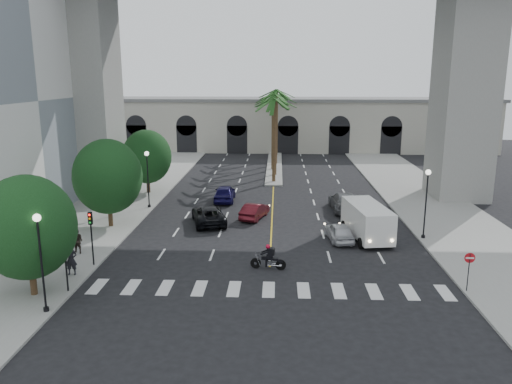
# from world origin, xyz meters

# --- Properties ---
(ground) EXTENTS (140.00, 140.00, 0.00)m
(ground) POSITION_xyz_m (0.00, 0.00, 0.00)
(ground) COLOR black
(ground) RESTS_ON ground
(sidewalk_left) EXTENTS (8.00, 100.00, 0.15)m
(sidewalk_left) POSITION_xyz_m (-15.00, 15.00, 0.07)
(sidewalk_left) COLOR gray
(sidewalk_left) RESTS_ON ground
(sidewalk_right) EXTENTS (8.00, 100.00, 0.15)m
(sidewalk_right) POSITION_xyz_m (15.00, 15.00, 0.07)
(sidewalk_right) COLOR gray
(sidewalk_right) RESTS_ON ground
(median) EXTENTS (2.00, 24.00, 0.20)m
(median) POSITION_xyz_m (0.00, 38.00, 0.10)
(median) COLOR gray
(median) RESTS_ON ground
(pier_building) EXTENTS (71.00, 10.50, 8.50)m
(pier_building) POSITION_xyz_m (0.00, 55.00, 4.27)
(pier_building) COLOR #B0AD9E
(pier_building) RESTS_ON ground
(bridge) EXTENTS (75.00, 13.00, 26.00)m
(bridge) POSITION_xyz_m (3.42, 22.00, 18.51)
(bridge) COLOR gray
(bridge) RESTS_ON ground
(palm_a) EXTENTS (3.20, 3.20, 10.30)m
(palm_a) POSITION_xyz_m (0.00, 28.00, 9.10)
(palm_a) COLOR #47331E
(palm_a) RESTS_ON ground
(palm_b) EXTENTS (3.20, 3.20, 10.60)m
(palm_b) POSITION_xyz_m (0.10, 32.00, 9.37)
(palm_b) COLOR #47331E
(palm_b) RESTS_ON ground
(palm_c) EXTENTS (3.20, 3.20, 10.10)m
(palm_c) POSITION_xyz_m (-0.20, 36.00, 8.91)
(palm_c) COLOR #47331E
(palm_c) RESTS_ON ground
(palm_d) EXTENTS (3.20, 3.20, 10.90)m
(palm_d) POSITION_xyz_m (0.15, 40.00, 9.65)
(palm_d) COLOR #47331E
(palm_d) RESTS_ON ground
(palm_e) EXTENTS (3.20, 3.20, 10.40)m
(palm_e) POSITION_xyz_m (-0.10, 44.00, 9.19)
(palm_e) COLOR #47331E
(palm_e) RESTS_ON ground
(palm_f) EXTENTS (3.20, 3.20, 10.70)m
(palm_f) POSITION_xyz_m (0.20, 48.00, 9.46)
(palm_f) COLOR #47331E
(palm_f) RESTS_ON ground
(street_tree_near) EXTENTS (5.20, 5.20, 6.89)m
(street_tree_near) POSITION_xyz_m (-13.00, -3.00, 4.02)
(street_tree_near) COLOR #382616
(street_tree_near) RESTS_ON ground
(street_tree_mid) EXTENTS (5.44, 5.44, 7.21)m
(street_tree_mid) POSITION_xyz_m (-13.00, 10.00, 4.21)
(street_tree_mid) COLOR #382616
(street_tree_mid) RESTS_ON ground
(street_tree_far) EXTENTS (5.04, 5.04, 6.68)m
(street_tree_far) POSITION_xyz_m (-13.00, 22.00, 3.90)
(street_tree_far) COLOR #382616
(street_tree_far) RESTS_ON ground
(lamp_post_left_near) EXTENTS (0.40, 0.40, 5.35)m
(lamp_post_left_near) POSITION_xyz_m (-11.40, -5.00, 3.22)
(lamp_post_left_near) COLOR black
(lamp_post_left_near) RESTS_ON ground
(lamp_post_left_far) EXTENTS (0.40, 0.40, 5.35)m
(lamp_post_left_far) POSITION_xyz_m (-11.40, 16.00, 3.22)
(lamp_post_left_far) COLOR black
(lamp_post_left_far) RESTS_ON ground
(lamp_post_right) EXTENTS (0.40, 0.40, 5.35)m
(lamp_post_right) POSITION_xyz_m (11.40, 8.00, 3.22)
(lamp_post_right) COLOR black
(lamp_post_right) RESTS_ON ground
(traffic_signal_near) EXTENTS (0.25, 0.18, 3.65)m
(traffic_signal_near) POSITION_xyz_m (-11.30, -2.50, 2.51)
(traffic_signal_near) COLOR black
(traffic_signal_near) RESTS_ON ground
(traffic_signal_far) EXTENTS (0.25, 0.18, 3.65)m
(traffic_signal_far) POSITION_xyz_m (-11.30, 1.50, 2.51)
(traffic_signal_far) COLOR black
(traffic_signal_far) RESTS_ON ground
(motorcycle_rider) EXTENTS (2.29, 0.64, 1.65)m
(motorcycle_rider) POSITION_xyz_m (-0.03, 1.63, 0.75)
(motorcycle_rider) COLOR black
(motorcycle_rider) RESTS_ON ground
(car_a) EXTENTS (2.13, 4.19, 1.37)m
(car_a) POSITION_xyz_m (5.07, 7.54, 0.68)
(car_a) COLOR silver
(car_a) RESTS_ON ground
(car_b) EXTENTS (2.55, 4.32, 1.35)m
(car_b) POSITION_xyz_m (-1.50, 13.18, 0.67)
(car_b) COLOR #4C0F16
(car_b) RESTS_ON ground
(car_c) EXTENTS (3.74, 5.79, 1.48)m
(car_c) POSITION_xyz_m (-5.25, 11.49, 0.74)
(car_c) COLOR black
(car_c) RESTS_ON ground
(car_d) EXTENTS (2.54, 5.88, 1.69)m
(car_d) POSITION_xyz_m (6.55, 16.11, 0.84)
(car_d) COLOR slate
(car_d) RESTS_ON ground
(car_e) EXTENTS (1.99, 4.77, 1.61)m
(car_e) POSITION_xyz_m (-4.72, 19.12, 0.81)
(car_e) COLOR #130F48
(car_e) RESTS_ON ground
(cargo_van) EXTENTS (3.22, 6.40, 2.61)m
(cargo_van) POSITION_xyz_m (7.18, 8.04, 1.46)
(cargo_van) COLOR silver
(cargo_van) RESTS_ON ground
(pedestrian_a) EXTENTS (0.75, 0.54, 1.92)m
(pedestrian_a) POSITION_xyz_m (-12.02, -0.15, 1.11)
(pedestrian_a) COLOR black
(pedestrian_a) RESTS_ON sidewalk_left
(pedestrian_b) EXTENTS (0.99, 0.85, 1.76)m
(pedestrian_b) POSITION_xyz_m (-13.14, 3.52, 1.03)
(pedestrian_b) COLOR black
(pedestrian_b) RESTS_ON sidewalk_left
(do_not_enter_sign) EXTENTS (0.59, 0.06, 2.40)m
(do_not_enter_sign) POSITION_xyz_m (11.18, -1.49, 1.75)
(do_not_enter_sign) COLOR black
(do_not_enter_sign) RESTS_ON ground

